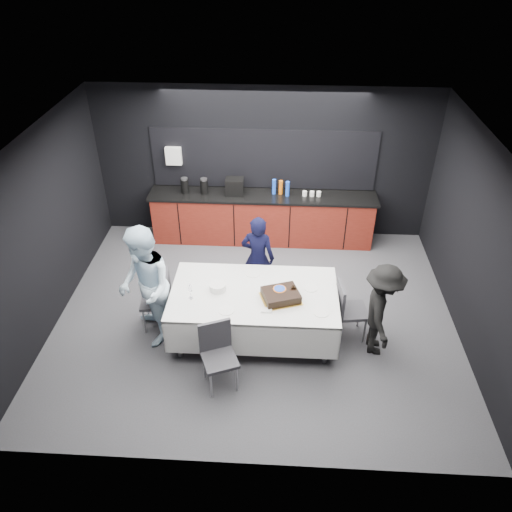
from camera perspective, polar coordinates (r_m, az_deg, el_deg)
The scene contains 18 objects.
ground at distance 7.73m, azimuth -0.04°, elevation -6.84°, with size 6.00×6.00×0.00m, color #46464B.
room_shell at distance 6.64m, azimuth -0.05°, elevation 5.25°, with size 6.04×5.04×2.82m.
kitchenette at distance 9.22m, azimuth 0.65°, elevation 4.88°, with size 4.10×0.64×2.05m.
party_table at distance 7.01m, azimuth -0.23°, elevation -5.08°, with size 2.32×1.32×0.78m.
cake_assembly at distance 6.78m, azimuth 2.86°, elevation -4.51°, with size 0.62×0.56×0.16m.
plate_stack at distance 6.96m, azimuth -4.40°, elevation -3.53°, with size 0.23×0.23×0.10m, color white.
loose_plate_near at distance 6.64m, azimuth -3.41°, elevation -6.21°, with size 0.21×0.21×0.01m, color white.
loose_plate_right_a at distance 7.03m, azimuth 6.28°, elevation -3.66°, with size 0.19×0.19×0.01m, color white.
loose_plate_right_b at distance 6.65m, azimuth 7.45°, elevation -6.38°, with size 0.22×0.22×0.01m, color white.
loose_plate_far at distance 7.27m, azimuth -0.37°, elevation -1.96°, with size 0.22×0.22×0.01m, color white.
fork_pile at distance 6.62m, azimuth 1.20°, elevation -6.23°, with size 0.15×0.09×0.02m, color white.
champagne_flute at distance 6.79m, azimuth -7.54°, elevation -3.75°, with size 0.06×0.06×0.22m.
chair_left at distance 7.37m, azimuth -10.85°, elevation -4.58°, with size 0.46×0.46×0.92m.
chair_right at distance 7.18m, azimuth 10.34°, elevation -5.71°, with size 0.47×0.47×0.92m.
chair_near at distance 6.46m, azimuth -4.40°, elevation -10.72°, with size 0.55×0.55×0.92m.
person_center at distance 7.70m, azimuth 0.21°, elevation -0.21°, with size 0.53×0.35×1.44m, color black.
person_left at distance 6.97m, azimuth -12.56°, elevation -3.50°, with size 0.88×0.69×1.82m, color #C6E4F9.
person_right at distance 6.95m, azimuth 14.12°, elevation -6.05°, with size 0.91×0.52×1.41m, color black.
Camera 1 is at (0.34, -5.78, 5.12)m, focal length 35.00 mm.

